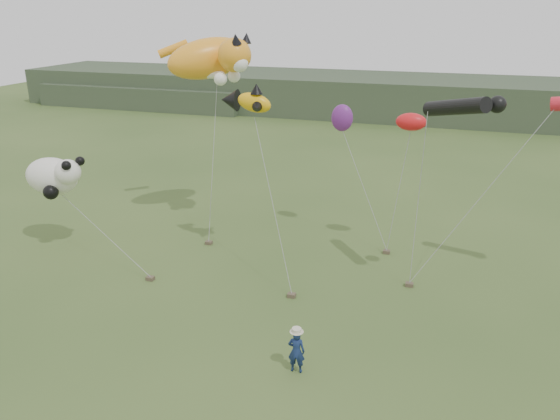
{
  "coord_description": "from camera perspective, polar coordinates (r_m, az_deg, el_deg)",
  "views": [
    {
      "loc": [
        4.99,
        -15.57,
        11.06
      ],
      "look_at": [
        -1.02,
        3.0,
        3.78
      ],
      "focal_mm": 35.0,
      "sensor_mm": 36.0,
      "label": 1
    }
  ],
  "objects": [
    {
      "name": "sandbag_anchors",
      "position": [
        24.5,
        0.88,
        -6.18
      ],
      "size": [
        11.02,
        6.14,
        0.17
      ],
      "color": "brown",
      "rests_on": "ground"
    },
    {
      "name": "tube_kites",
      "position": [
        22.33,
        24.52,
        10.02
      ],
      "size": [
        7.8,
        3.78,
        1.28
      ],
      "color": "black",
      "rests_on": "ground"
    },
    {
      "name": "fish_kite",
      "position": [
        23.48,
        -3.66,
        11.31
      ],
      "size": [
        2.46,
        1.63,
        1.32
      ],
      "color": "#EFAC0D",
      "rests_on": "ground"
    },
    {
      "name": "ground",
      "position": [
        19.74,
        0.15,
        -13.62
      ],
      "size": [
        120.0,
        120.0,
        0.0
      ],
      "primitive_type": "plane",
      "color": "#385123",
      "rests_on": "ground"
    },
    {
      "name": "panda_kite",
      "position": [
        27.84,
        -22.51,
        3.3
      ],
      "size": [
        3.13,
        2.02,
        1.94
      ],
      "color": "white",
      "rests_on": "ground"
    },
    {
      "name": "headland",
      "position": [
        61.49,
        10.38,
        11.58
      ],
      "size": [
        90.0,
        13.0,
        4.0
      ],
      "color": "#2D3D28",
      "rests_on": "ground"
    },
    {
      "name": "festival_attendant",
      "position": [
        17.98,
        1.72,
        -14.53
      ],
      "size": [
        0.58,
        0.4,
        1.51
      ],
      "primitive_type": "imported",
      "rotation": [
        0.0,
        0.0,
        3.21
      ],
      "color": "navy",
      "rests_on": "ground"
    },
    {
      "name": "misc_kites",
      "position": [
        25.86,
        9.64,
        9.29
      ],
      "size": [
        4.54,
        1.94,
        1.3
      ],
      "color": "red",
      "rests_on": "ground"
    },
    {
      "name": "cat_kite",
      "position": [
        27.78,
        -6.92,
        15.46
      ],
      "size": [
        5.66,
        4.53,
        2.56
      ],
      "color": "orange",
      "rests_on": "ground"
    }
  ]
}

